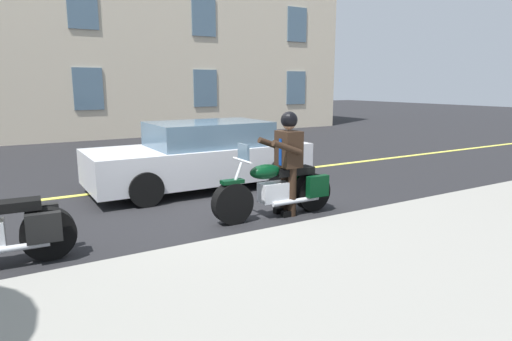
# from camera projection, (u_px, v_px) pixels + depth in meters

# --- Properties ---
(ground_plane) EXTENTS (80.00, 80.00, 0.00)m
(ground_plane) POSITION_uv_depth(u_px,v_px,m) (211.00, 205.00, 8.06)
(ground_plane) COLOR black
(sidewalk_curb) EXTENTS (60.00, 5.00, 0.15)m
(sidewalk_curb) POSITION_uv_depth(u_px,v_px,m) (409.00, 306.00, 4.25)
(sidewalk_curb) COLOR gray
(sidewalk_curb) RESTS_ON ground_plane
(lane_center_stripe) EXTENTS (60.00, 0.16, 0.01)m
(lane_center_stripe) POSITION_uv_depth(u_px,v_px,m) (172.00, 184.00, 9.74)
(lane_center_stripe) COLOR #E5DB4C
(lane_center_stripe) RESTS_ON ground_plane
(motorcycle_main) EXTENTS (2.21, 0.61, 1.26)m
(motorcycle_main) POSITION_uv_depth(u_px,v_px,m) (278.00, 190.00, 7.34)
(motorcycle_main) COLOR black
(motorcycle_main) RESTS_ON ground_plane
(rider_main) EXTENTS (0.63, 0.55, 1.74)m
(rider_main) POSITION_uv_depth(u_px,v_px,m) (288.00, 154.00, 7.32)
(rider_main) COLOR black
(rider_main) RESTS_ON ground_plane
(car_silver) EXTENTS (4.60, 1.92, 1.40)m
(car_silver) POSITION_uv_depth(u_px,v_px,m) (203.00, 156.00, 9.34)
(car_silver) COLOR silver
(car_silver) RESTS_ON ground_plane
(building_backdrop) EXTENTS (24.53, 6.06, 10.51)m
(building_backdrop) POSITION_uv_depth(u_px,v_px,m) (69.00, 11.00, 18.85)
(building_backdrop) COLOR beige
(building_backdrop) RESTS_ON ground_plane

